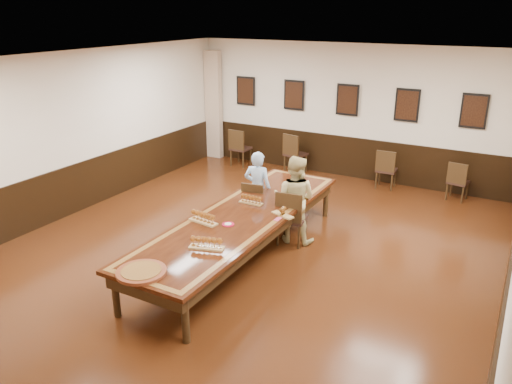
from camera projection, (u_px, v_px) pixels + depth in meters
The scene contains 23 objects.
floor at pixel (242, 257), 8.44m from camera, with size 8.00×10.00×0.02m, color black.
ceiling at pixel (239, 61), 7.32m from camera, with size 8.00×10.00×0.02m, color white.
wall_back at pixel (348, 112), 11.98m from camera, with size 8.00×0.02×3.20m, color beige.
wall_left at pixel (64, 136), 9.72m from camera, with size 0.02×10.00×3.20m, color beige.
chair_man at pixel (256, 204), 9.47m from camera, with size 0.43×0.47×0.91m, color black, non-canonical shape.
chair_woman at pixel (292, 216), 8.76m from camera, with size 0.47×0.52×1.01m, color black, non-canonical shape.
spare_chair_a at pixel (241, 147), 13.16m from camera, with size 0.46×0.50×0.99m, color black, non-canonical shape.
spare_chair_b at pixel (296, 153), 12.60m from camera, with size 0.47×0.52×1.01m, color black, non-canonical shape.
spare_chair_c at pixel (387, 169), 11.50m from camera, with size 0.43×0.47×0.93m, color black, non-canonical shape.
spare_chair_d at pixel (458, 181), 10.79m from camera, with size 0.41×0.44×0.87m, color black, non-canonical shape.
person_man at pixel (258, 189), 9.46m from camera, with size 0.53×0.35×1.46m, color #528FCF.
person_woman at pixel (294, 199), 8.76m from camera, with size 0.79×0.61×1.58m, color #D3C384.
pink_phone at pixel (278, 219), 8.02m from camera, with size 0.08×0.15×0.01m, color #CD4471.
curtain at pixel (214, 105), 13.60m from camera, with size 0.45×0.18×2.90m, color tan.
wainscoting at pixel (241, 229), 8.27m from camera, with size 8.00×10.00×1.00m.
conference_table at pixel (241, 223), 8.23m from camera, with size 1.40×5.00×0.76m.
posters at pixel (347, 100), 11.82m from camera, with size 6.14×0.04×0.74m.
flight_a at pixel (251, 200), 8.64m from camera, with size 0.43×0.13×0.16m.
flight_b at pixel (283, 212), 8.14m from camera, with size 0.43×0.25×0.15m.
flight_c at pixel (203, 218), 7.87m from camera, with size 0.52×0.22×0.19m.
flight_d at pixel (206, 243), 7.02m from camera, with size 0.52×0.29×0.19m.
red_plate_grp at pixel (228, 224), 7.81m from camera, with size 0.19×0.19×0.03m.
carved_platter at pixel (141, 272), 6.38m from camera, with size 0.82×0.82×0.05m.
Camera 1 is at (3.90, -6.45, 3.95)m, focal length 35.00 mm.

